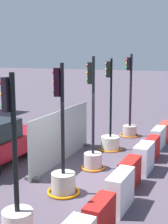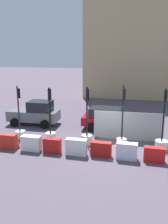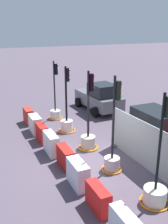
# 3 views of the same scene
# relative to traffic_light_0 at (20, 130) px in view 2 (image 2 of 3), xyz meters

# --- Properties ---
(ground_plane) EXTENTS (120.00, 120.00, 0.00)m
(ground_plane) POSITION_rel_traffic_light_0_xyz_m (5.51, -0.43, -0.54)
(ground_plane) COLOR #4F4453
(traffic_light_0) EXTENTS (0.84, 0.84, 3.41)m
(traffic_light_0) POSITION_rel_traffic_light_0_xyz_m (0.00, 0.00, 0.00)
(traffic_light_0) COLOR silver
(traffic_light_0) RESTS_ON ground_plane
(traffic_light_1) EXTENTS (0.91, 0.91, 3.39)m
(traffic_light_1) POSITION_rel_traffic_light_0_xyz_m (2.12, -0.15, 0.01)
(traffic_light_1) COLOR silver
(traffic_light_1) RESTS_ON ground_plane
(traffic_light_2) EXTENTS (0.90, 0.90, 3.50)m
(traffic_light_2) POSITION_rel_traffic_light_0_xyz_m (4.39, -0.05, 0.02)
(traffic_light_2) COLOR #B3B0A2
(traffic_light_2) RESTS_ON ground_plane
(traffic_light_3) EXTENTS (0.79, 0.79, 3.65)m
(traffic_light_3) POSITION_rel_traffic_light_0_xyz_m (6.47, -0.10, 0.08)
(traffic_light_3) COLOR #B5A6A7
(traffic_light_3) RESTS_ON ground_plane
(traffic_light_4) EXTENTS (0.93, 0.93, 3.54)m
(traffic_light_4) POSITION_rel_traffic_light_0_xyz_m (8.73, 0.05, -0.07)
(traffic_light_4) COLOR silver
(traffic_light_4) RESTS_ON ground_plane
(construction_barrier_0) EXTENTS (1.01, 0.42, 0.85)m
(construction_barrier_0) POSITION_rel_traffic_light_0_xyz_m (0.07, -1.65, -0.12)
(construction_barrier_0) COLOR red
(construction_barrier_0) RESTS_ON ground_plane
(construction_barrier_1) EXTENTS (1.12, 0.50, 0.86)m
(construction_barrier_1) POSITION_rel_traffic_light_0_xyz_m (1.50, -1.66, -0.11)
(construction_barrier_1) COLOR white
(construction_barrier_1) RESTS_ON ground_plane
(construction_barrier_2) EXTENTS (0.99, 0.40, 0.82)m
(construction_barrier_2) POSITION_rel_traffic_light_0_xyz_m (2.76, -1.70, -0.13)
(construction_barrier_2) COLOR red
(construction_barrier_2) RESTS_ON ground_plane
(construction_barrier_3) EXTENTS (1.16, 0.42, 0.91)m
(construction_barrier_3) POSITION_rel_traffic_light_0_xyz_m (4.14, -1.72, -0.09)
(construction_barrier_3) COLOR white
(construction_barrier_3) RESTS_ON ground_plane
(construction_barrier_4) EXTENTS (1.11, 0.42, 0.80)m
(construction_barrier_4) POSITION_rel_traffic_light_0_xyz_m (5.48, -1.60, -0.14)
(construction_barrier_4) COLOR #B01914
(construction_barrier_4) RESTS_ON ground_plane
(construction_barrier_5) EXTENTS (1.09, 0.48, 0.90)m
(construction_barrier_5) POSITION_rel_traffic_light_0_xyz_m (6.84, -1.70, -0.09)
(construction_barrier_5) COLOR silver
(construction_barrier_5) RESTS_ON ground_plane
(construction_barrier_6) EXTENTS (1.06, 0.41, 0.77)m
(construction_barrier_6) POSITION_rel_traffic_light_0_xyz_m (8.22, -1.68, -0.16)
(construction_barrier_6) COLOR red
(construction_barrier_6) RESTS_ON ground_plane
(car_grey_saloon) EXTENTS (3.83, 2.03, 1.82)m
(car_grey_saloon) POSITION_rel_traffic_light_0_xyz_m (-0.25, 3.11, 0.32)
(car_grey_saloon) COLOR slate
(car_grey_saloon) RESTS_ON ground_plane
(car_red_compact) EXTENTS (4.28, 2.15, 1.55)m
(car_red_compact) POSITION_rel_traffic_light_0_xyz_m (5.45, 3.14, 0.24)
(car_red_compact) COLOR maroon
(car_red_compact) RESTS_ON ground_plane
(building_main_facade) EXTENTS (11.48, 10.33, 11.78)m
(building_main_facade) POSITION_rel_traffic_light_0_xyz_m (6.52, 19.13, 5.36)
(building_main_facade) COLOR tan
(building_main_facade) RESTS_ON ground_plane
(site_fence_panel) EXTENTS (4.33, 0.50, 1.82)m
(site_fence_panel) POSITION_rel_traffic_light_0_xyz_m (6.78, 1.17, 0.32)
(site_fence_panel) COLOR #95A2A0
(site_fence_panel) RESTS_ON ground_plane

